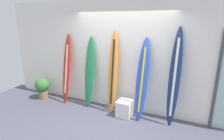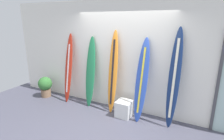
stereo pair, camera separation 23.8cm
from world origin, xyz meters
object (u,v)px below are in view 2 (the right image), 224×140
object	(u,v)px
surfboard_emerald	(90,73)
potted_plant	(45,86)
surfboard_cobalt	(142,81)
surfboard_navy	(174,79)
surfboard_crimson	(69,69)
display_block_left	(124,109)
surfboard_sunset	(113,72)

from	to	relation	value
surfboard_emerald	potted_plant	size ratio (longest dim) A/B	3.02
surfboard_emerald	surfboard_cobalt	world-z (taller)	surfboard_cobalt
surfboard_emerald	surfboard_navy	distance (m)	2.16
surfboard_emerald	surfboard_cobalt	xyz separation A→B (m)	(1.46, -0.08, 0.02)
surfboard_cobalt	surfboard_emerald	bearing A→B (deg)	176.79
surfboard_navy	surfboard_crimson	bearing A→B (deg)	-179.68
surfboard_cobalt	surfboard_navy	xyz separation A→B (m)	(0.70, 0.05, 0.14)
surfboard_crimson	surfboard_cobalt	world-z (taller)	surfboard_crimson
surfboard_emerald	potted_plant	distance (m)	1.68
surfboard_cobalt	potted_plant	distance (m)	3.08
surfboard_cobalt	potted_plant	bearing A→B (deg)	-178.10
surfboard_crimson	display_block_left	world-z (taller)	surfboard_crimson
surfboard_emerald	display_block_left	distance (m)	1.31
display_block_left	potted_plant	bearing A→B (deg)	-179.78
surfboard_sunset	potted_plant	size ratio (longest dim) A/B	3.30
potted_plant	surfboard_navy	bearing A→B (deg)	2.35
surfboard_crimson	potted_plant	world-z (taller)	surfboard_crimson
surfboard_emerald	surfboard_sunset	size ratio (longest dim) A/B	0.91
surfboard_cobalt	surfboard_navy	world-z (taller)	surfboard_navy
surfboard_crimson	surfboard_sunset	bearing A→B (deg)	1.08
surfboard_navy	surfboard_cobalt	bearing A→B (deg)	-175.72
surfboard_cobalt	potted_plant	xyz separation A→B (m)	(-3.02, -0.10, -0.60)
surfboard_sunset	potted_plant	distance (m)	2.36
surfboard_emerald	display_block_left	world-z (taller)	surfboard_emerald
surfboard_crimson	surfboard_navy	distance (m)	2.87
surfboard_crimson	display_block_left	xyz separation A→B (m)	(1.79, -0.13, -0.75)
surfboard_crimson	potted_plant	size ratio (longest dim) A/B	3.09
surfboard_navy	display_block_left	bearing A→B (deg)	-172.51
surfboard_sunset	surfboard_emerald	bearing A→B (deg)	178.37
surfboard_crimson	surfboard_sunset	size ratio (longest dim) A/B	0.94
surfboard_sunset	surfboard_crimson	bearing A→B (deg)	-178.92
surfboard_navy	potted_plant	xyz separation A→B (m)	(-3.72, -0.15, -0.74)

